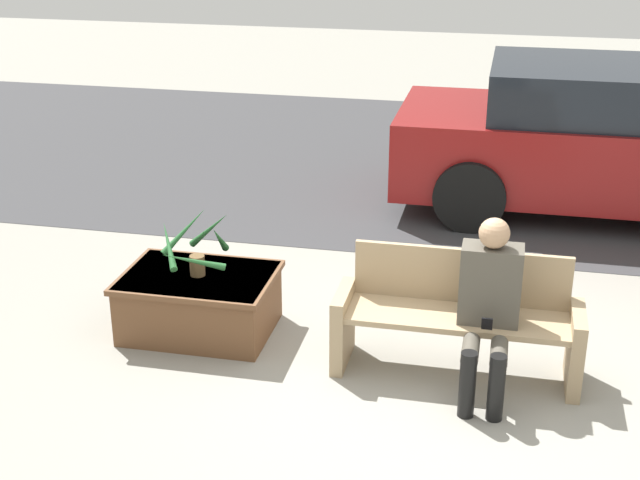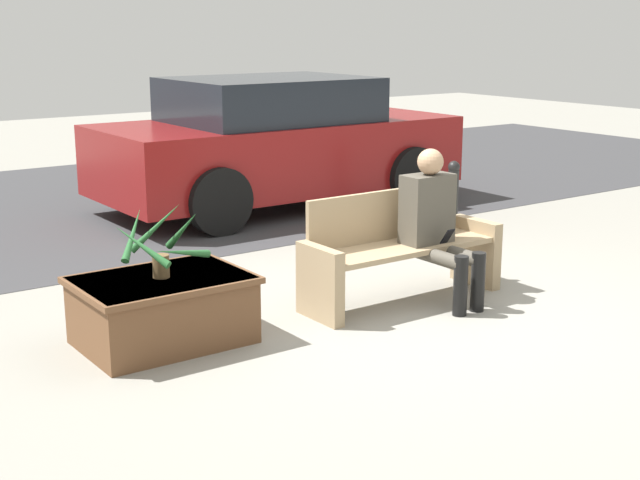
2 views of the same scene
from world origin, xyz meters
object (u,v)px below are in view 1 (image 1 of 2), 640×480
Objects in this scene: potted_plant at (196,247)px; parked_car at (604,139)px; person_seated at (489,301)px; bench at (458,317)px; planter_box at (199,301)px.

potted_plant is 4.57m from parked_car.
bench is at bearing 136.42° from person_seated.
person_seated is 0.28× the size of parked_car.
person_seated is 3.87m from parked_car.
bench is 3.76m from parked_car.
person_seated is at bearing -43.58° from bench.
bench is at bearing -4.92° from potted_plant.
person_seated reaches higher than planter_box.
potted_plant is (-1.90, 0.16, 0.28)m from bench.
parked_car is at bearing 75.48° from person_seated.
parked_car reaches higher than planter_box.
potted_plant is at bearing -152.90° from planter_box.
parked_car reaches higher than bench.
person_seated is 2.13m from potted_plant.
person_seated is at bearing -9.62° from planter_box.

